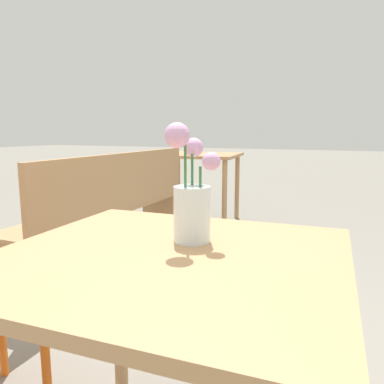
{
  "coord_description": "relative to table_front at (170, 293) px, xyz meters",
  "views": [
    {
      "loc": [
        0.42,
        -0.78,
        1.0
      ],
      "look_at": [
        0.01,
        0.11,
        0.84
      ],
      "focal_mm": 35.0,
      "sensor_mm": 36.0,
      "label": 1
    }
  ],
  "objects": [
    {
      "name": "flower_vase",
      "position": [
        0.01,
        0.11,
        0.21
      ],
      "size": [
        0.13,
        0.16,
        0.32
      ],
      "color": "silver",
      "rests_on": "table_front"
    },
    {
      "name": "table_front",
      "position": [
        0.0,
        0.0,
        0.0
      ],
      "size": [
        0.89,
        0.84,
        0.71
      ],
      "color": "tan",
      "rests_on": "ground_plane"
    },
    {
      "name": "table_back",
      "position": [
        -1.19,
        2.92,
        0.04
      ],
      "size": [
        0.93,
        0.9,
        0.76
      ],
      "color": "tan",
      "rests_on": "ground_plane"
    },
    {
      "name": "bench_near",
      "position": [
        -1.18,
        1.38,
        -0.13
      ],
      "size": [
        0.4,
        1.76,
        0.85
      ],
      "color": "tan",
      "rests_on": "ground_plane"
    }
  ]
}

